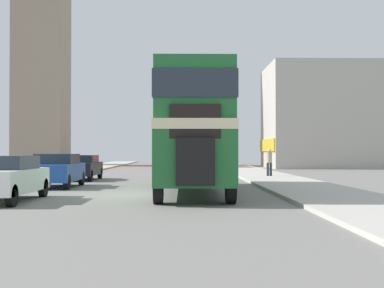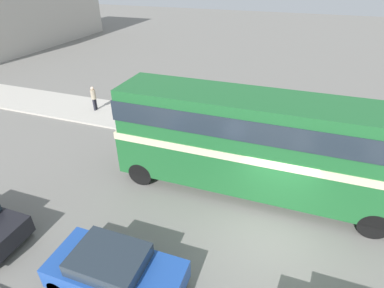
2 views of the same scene
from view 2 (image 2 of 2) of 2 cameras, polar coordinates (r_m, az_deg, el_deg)
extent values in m
plane|color=slate|center=(11.77, 14.48, -15.89)|extent=(120.00, 120.00, 0.00)
cube|color=#B7B2A8|center=(17.15, 17.20, 0.39)|extent=(3.50, 120.00, 0.12)
cube|color=#1E602D|center=(12.55, 10.95, -3.87)|extent=(2.42, 10.99, 1.67)
cube|color=beige|center=(12.02, 11.41, -0.01)|extent=(2.44, 11.04, 0.30)
cube|color=#1E602D|center=(11.52, 11.96, 4.52)|extent=(2.37, 10.77, 1.82)
cube|color=#232D38|center=(11.48, 12.00, 4.93)|extent=(2.44, 10.88, 0.82)
cylinder|color=black|center=(12.64, 31.25, -13.04)|extent=(0.28, 1.08, 1.08)
cylinder|color=black|center=(14.28, 30.08, -7.29)|extent=(0.28, 1.08, 1.08)
cylinder|color=black|center=(13.38, -9.69, -5.52)|extent=(0.28, 1.08, 1.08)
cylinder|color=black|center=(14.94, -5.88, -0.94)|extent=(0.28, 1.08, 1.08)
cube|color=#1E479E|center=(9.79, -14.17, -22.83)|extent=(1.76, 3.98, 0.72)
cube|color=#232D38|center=(9.40, -15.52, -20.37)|extent=(1.55, 2.07, 0.44)
cylinder|color=black|center=(9.95, -3.13, -23.49)|extent=(0.20, 0.64, 0.64)
cylinder|color=black|center=(10.45, -24.19, -23.69)|extent=(0.20, 0.64, 0.64)
cylinder|color=black|center=(11.10, -18.82, -18.05)|extent=(0.20, 0.64, 0.64)
cylinder|color=black|center=(12.65, -29.39, -13.75)|extent=(0.20, 0.64, 0.64)
cylinder|color=#282833|center=(20.77, -18.13, 7.11)|extent=(0.15, 0.15, 0.77)
cylinder|color=#282833|center=(20.90, -17.85, 7.30)|extent=(0.15, 0.15, 0.77)
cylinder|color=tan|center=(20.58, -18.30, 8.96)|extent=(0.32, 0.32, 0.61)
sphere|color=beige|center=(20.44, -18.49, 10.03)|extent=(0.21, 0.21, 0.21)
cube|color=#B2ADA3|center=(43.12, -31.43, 22.38)|extent=(20.93, 9.03, 9.84)
camera|label=1|loc=(22.79, 74.12, -10.97)|focal=50.00mm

